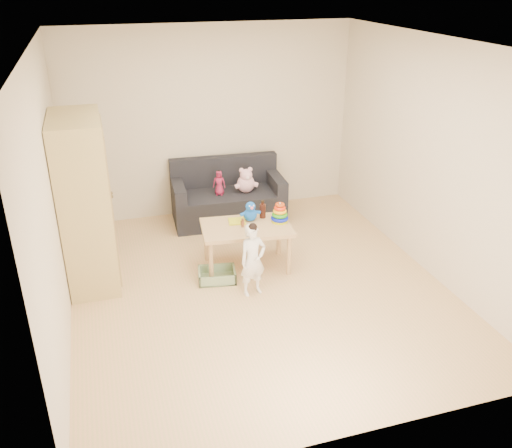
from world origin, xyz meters
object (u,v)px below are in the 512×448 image
object	(u,v)px
play_table	(247,247)
wardrobe	(85,202)
sofa	(228,206)
toddler	(253,261)

from	to	relation	value
play_table	wardrobe	bearing A→B (deg)	171.13
sofa	toddler	size ratio (longest dim) A/B	1.91
sofa	wardrobe	bearing A→B (deg)	-146.44
play_table	toddler	size ratio (longest dim) A/B	1.29
sofa	toddler	xyz separation A→B (m)	(-0.21, -1.93, 0.18)
wardrobe	sofa	world-z (taller)	wardrobe
sofa	toddler	bearing A→B (deg)	-93.11
sofa	play_table	bearing A→B (deg)	-91.93
wardrobe	toddler	world-z (taller)	wardrobe
play_table	toddler	distance (m)	0.59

